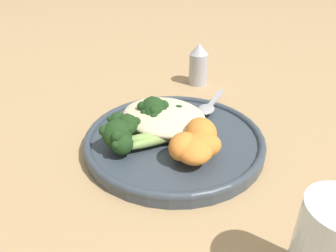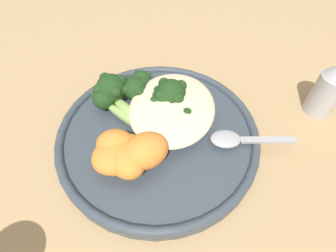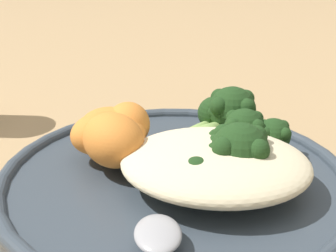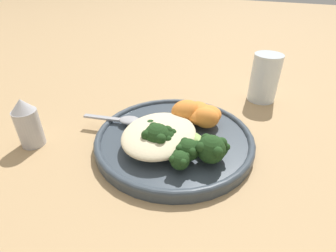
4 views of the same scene
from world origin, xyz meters
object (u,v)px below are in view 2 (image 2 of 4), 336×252
object	(u,v)px
broccoli_stalk_6	(116,94)
spoon	(234,139)
sweet_potato_chunk_0	(146,151)
sweet_potato_chunk_2	(127,159)
broccoli_stalk_4	(145,95)
broccoli_stalk_1	(173,110)
broccoli_stalk_0	(176,122)
broccoli_stalk_7	(115,108)
sweet_potato_chunk_3	(116,144)
broccoli_stalk_2	(169,98)
broccoli_stalk_5	(138,98)
quinoa_mound	(170,107)
broccoli_stalk_3	(163,102)
salt_shaker	(329,89)
sweet_potato_chunk_1	(119,154)
plate	(158,134)

from	to	relation	value
broccoli_stalk_6	spoon	world-z (taller)	broccoli_stalk_6
sweet_potato_chunk_0	sweet_potato_chunk_2	size ratio (longest dim) A/B	1.04
broccoli_stalk_4	broccoli_stalk_6	size ratio (longest dim) A/B	1.09
broccoli_stalk_1	sweet_potato_chunk_2	world-z (taller)	sweet_potato_chunk_2
broccoli_stalk_0	spoon	bearing A→B (deg)	-45.65
sweet_potato_chunk_2	spoon	xyz separation A→B (m)	(-0.06, 0.12, -0.01)
broccoli_stalk_7	sweet_potato_chunk_3	bearing A→B (deg)	136.59
broccoli_stalk_2	broccoli_stalk_5	size ratio (longest dim) A/B	1.10
quinoa_mound	broccoli_stalk_3	size ratio (longest dim) A/B	1.74
sweet_potato_chunk_0	salt_shaker	distance (m)	0.27
broccoli_stalk_3	broccoli_stalk_5	distance (m)	0.04
broccoli_stalk_1	spoon	bearing A→B (deg)	-83.98
sweet_potato_chunk_0	broccoli_stalk_5	bearing A→B (deg)	-158.77
broccoli_stalk_5	sweet_potato_chunk_1	xyz separation A→B (m)	(0.09, 0.00, 0.00)
broccoli_stalk_1	plate	bearing A→B (deg)	174.62
spoon	broccoli_stalk_1	bearing A→B (deg)	150.69
broccoli_stalk_2	sweet_potato_chunk_2	world-z (taller)	broccoli_stalk_2
broccoli_stalk_4	sweet_potato_chunk_2	bearing A→B (deg)	160.87
sweet_potato_chunk_2	plate	bearing A→B (deg)	160.21
broccoli_stalk_7	broccoli_stalk_5	bearing A→B (deg)	-113.24
plate	broccoli_stalk_4	xyz separation A→B (m)	(-0.05, -0.03, 0.02)
broccoli_stalk_2	salt_shaker	world-z (taller)	salt_shaker
broccoli_stalk_6	spoon	size ratio (longest dim) A/B	0.93
spoon	salt_shaker	distance (m)	0.16
plate	spoon	distance (m)	0.10
broccoli_stalk_5	sweet_potato_chunk_2	bearing A→B (deg)	155.76
broccoli_stalk_5	sweet_potato_chunk_0	distance (m)	0.09
quinoa_mound	salt_shaker	world-z (taller)	salt_shaker
sweet_potato_chunk_3	broccoli_stalk_3	bearing A→B (deg)	153.04
broccoli_stalk_6	sweet_potato_chunk_3	distance (m)	0.08
broccoli_stalk_3	salt_shaker	world-z (taller)	salt_shaker
sweet_potato_chunk_2	sweet_potato_chunk_3	distance (m)	0.03
sweet_potato_chunk_2	spoon	world-z (taller)	sweet_potato_chunk_2
broccoli_stalk_1	broccoli_stalk_6	size ratio (longest dim) A/B	0.71
plate	salt_shaker	size ratio (longest dim) A/B	3.10
broccoli_stalk_3	sweet_potato_chunk_2	distance (m)	0.10
quinoa_mound	broccoli_stalk_5	distance (m)	0.05
broccoli_stalk_7	spoon	world-z (taller)	broccoli_stalk_7
broccoli_stalk_7	broccoli_stalk_0	bearing A→B (deg)	-158.45
quinoa_mound	broccoli_stalk_4	size ratio (longest dim) A/B	1.20
spoon	salt_shaker	size ratio (longest dim) A/B	1.28
broccoli_stalk_1	broccoli_stalk_4	xyz separation A→B (m)	(-0.02, -0.05, 0.00)
quinoa_mound	sweet_potato_chunk_2	xyz separation A→B (m)	(0.09, -0.03, 0.00)
broccoli_stalk_4	sweet_potato_chunk_3	xyz separation A→B (m)	(0.09, -0.01, 0.01)
quinoa_mound	broccoli_stalk_7	bearing A→B (deg)	-78.98
broccoli_stalk_4	sweet_potato_chunk_0	distance (m)	0.10
plate	sweet_potato_chunk_1	bearing A→B (deg)	-30.67
broccoli_stalk_4	quinoa_mound	bearing A→B (deg)	-137.69
spoon	sweet_potato_chunk_1	bearing A→B (deg)	-168.36
broccoli_stalk_5	spoon	distance (m)	0.14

